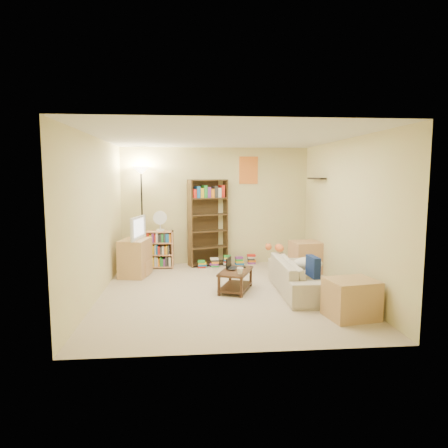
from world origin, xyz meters
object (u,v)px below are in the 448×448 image
Objects in this scene: side_table at (306,257)px; floor_lamp at (141,187)px; tabby_cat at (277,248)px; mug at (240,271)px; laptop at (235,268)px; short_bookshelf at (159,250)px; tv_stand at (135,258)px; tall_bookshelf at (208,220)px; coffee_table at (236,278)px; television at (134,228)px; sofa at (300,276)px; desk_fan at (160,220)px; end_cabinet at (351,299)px.

floor_lamp is at bearing 165.95° from side_table.
tabby_cat is 1.14m from mug.
tabby_cat is 0.69× the size of side_table.
laptop is 0.43× the size of short_bookshelf.
tv_stand is (-2.61, 0.60, -0.26)m from tabby_cat.
tall_bookshelf is at bearing 41.77° from tv_stand.
coffee_table is at bearing -167.97° from laptop.
side_table is (2.92, -0.64, -0.08)m from short_bookshelf.
floor_lamp is (-1.73, 1.87, 1.31)m from laptop.
television is at bearing 179.86° from side_table.
sofa is at bearing 4.67° from mug.
coffee_table is at bearing -48.59° from floor_lamp.
desk_fan is at bearing -29.90° from floor_lamp.
floor_lamp is (0.06, 0.81, 0.74)m from television.
short_bookshelf reaches higher than end_cabinet.
sofa is 2.64m from tall_bookshelf.
coffee_table is 2.13m from tall_bookshelf.
laptop is at bearing -145.53° from side_table.
tabby_cat reaches higher than laptop.
short_bookshelf is at bearing 125.19° from mug.
tabby_cat is 0.20× the size of floor_lamp.
laptop is at bearing -47.08° from floor_lamp.
tall_bookshelf is 1.01m from desk_fan.
laptop is 2.16m from television.
tall_bookshelf is (1.43, 0.81, 0.04)m from television.
laptop is at bearing 96.53° from mug.
desk_fan is at bearing 124.93° from mug.
mug is 0.21× the size of tv_stand.
tv_stand is 0.98m from desk_fan.
coffee_table is at bearing -97.76° from tall_bookshelf.
tall_bookshelf reaches higher than television.
tabby_cat is 2.51m from desk_fan.
tv_stand reaches higher than end_cabinet.
mug is 3.11m from floor_lamp.
floor_lamp is at bearing 150.10° from desk_fan.
sofa is 3.13m from tv_stand.
tabby_cat is 1.88m from tall_bookshelf.
floor_lamp reaches higher than desk_fan.
laptop reaches higher than coffee_table.
side_table is at bearing 12.15° from tv_stand.
short_bookshelf is 1.25× the size of side_table.
floor_lamp is at bearing 161.87° from tall_bookshelf.
floor_lamp is at bearing 98.21° from tv_stand.
short_bookshelf is 0.37× the size of floor_lamp.
floor_lamp reaches higher than tv_stand.
desk_fan is at bearing 53.05° from laptop.
side_table is at bearing -11.69° from desk_fan.
tall_bookshelf reaches higher than tabby_cat.
laptop is 1.99m from tall_bookshelf.
end_cabinet is (0.35, -1.23, -0.01)m from sofa.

